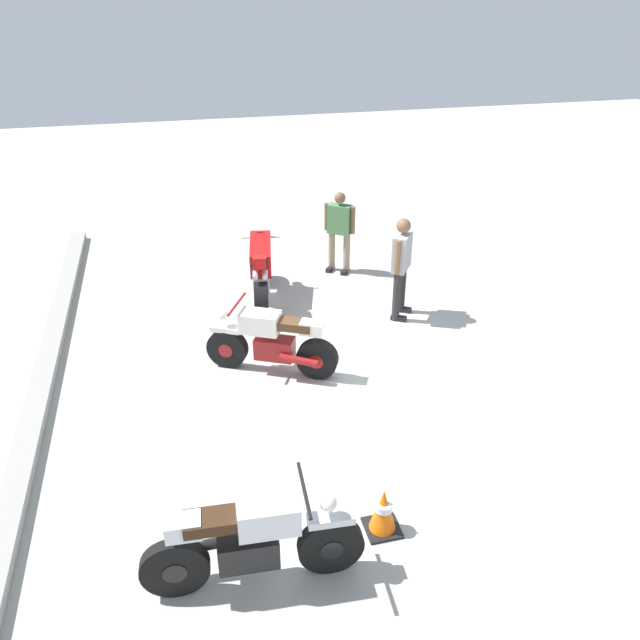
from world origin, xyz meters
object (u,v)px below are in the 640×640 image
Objects in this scene: motorcycle_silver_cruiser at (252,541)px; motorcycle_cream_vintage at (272,343)px; motorcycle_red_sportbike at (261,267)px; person_in_gray_shirt at (401,262)px; traffic_cone at (383,510)px; person_in_green_shirt at (339,228)px.

motorcycle_silver_cruiser is 3.62m from motorcycle_cream_vintage.
motorcycle_cream_vintage is at bearing -175.82° from motorcycle_red_sportbike.
person_in_gray_shirt reaches higher than traffic_cone.
motorcycle_red_sportbike is 1.86m from person_in_green_shirt.
traffic_cone is (-3.23, -0.57, -0.23)m from motorcycle_cream_vintage.
person_in_green_shirt is at bearing -11.65° from traffic_cone.
person_in_green_shirt reaches higher than traffic_cone.
motorcycle_red_sportbike is (5.97, -1.07, 0.07)m from motorcycle_silver_cruiser.
person_in_gray_shirt reaches higher than motorcycle_cream_vintage.
traffic_cone is (-6.46, 1.33, -0.63)m from person_in_green_shirt.
motorcycle_silver_cruiser is at bearing -88.84° from person_in_gray_shirt.
motorcycle_red_sportbike is (2.44, -0.25, 0.11)m from motorcycle_cream_vintage.
motorcycle_silver_cruiser is 1.44m from traffic_cone.
motorcycle_red_sportbike is at bearing 3.23° from traffic_cone.
person_in_gray_shirt is at bearing -22.29° from traffic_cone.
person_in_green_shirt is at bearing -54.35° from motorcycle_red_sportbike.
motorcycle_silver_cruiser is 1.07× the size of motorcycle_red_sportbike.
motorcycle_silver_cruiser reaches higher than traffic_cone.
motorcycle_red_sportbike is 1.13× the size of person_in_gray_shirt.
person_in_gray_shirt is (-1.25, -2.13, 0.40)m from motorcycle_red_sportbike.
motorcycle_red_sportbike reaches higher than traffic_cone.
person_in_gray_shirt reaches higher than motorcycle_red_sportbike.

